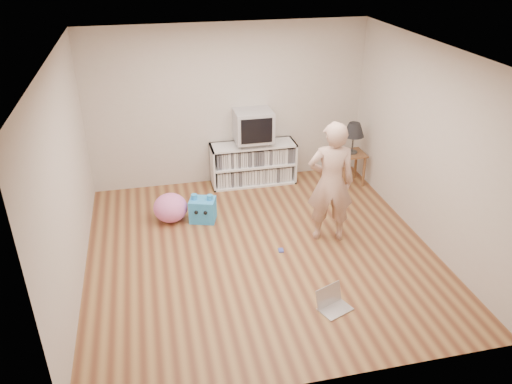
{
  "coord_description": "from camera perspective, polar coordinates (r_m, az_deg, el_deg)",
  "views": [
    {
      "loc": [
        -1.28,
        -5.39,
        3.77
      ],
      "look_at": [
        0.04,
        0.4,
        0.67
      ],
      "focal_mm": 35.0,
      "sensor_mm": 36.0,
      "label": 1
    }
  ],
  "objects": [
    {
      "name": "plush_blue",
      "position": [
        7.32,
        -6.11,
        -2.0
      ],
      "size": [
        0.43,
        0.39,
        0.42
      ],
      "rotation": [
        0.0,
        0.0,
        -0.31
      ],
      "color": "#2995E6",
      "rests_on": "ground"
    },
    {
      "name": "playing_cards",
      "position": [
        6.7,
        2.86,
        -6.67
      ],
      "size": [
        0.08,
        0.1,
        0.02
      ],
      "primitive_type": "cube",
      "rotation": [
        0.0,
        0.0,
        -0.12
      ],
      "color": "#404CAC",
      "rests_on": "ground"
    },
    {
      "name": "person",
      "position": [
        6.63,
        8.55,
        1.07
      ],
      "size": [
        0.69,
        0.53,
        1.7
      ],
      "primitive_type": "imported",
      "rotation": [
        0.0,
        0.0,
        2.93
      ],
      "color": "tan",
      "rests_on": "ground"
    },
    {
      "name": "laptop",
      "position": [
        5.82,
        8.68,
        -12.35
      ],
      "size": [
        0.43,
        0.39,
        0.24
      ],
      "rotation": [
        0.0,
        0.0,
        0.38
      ],
      "color": "silver",
      "rests_on": "ground"
    },
    {
      "name": "plush_pink",
      "position": [
        7.37,
        -9.75,
        -1.79
      ],
      "size": [
        0.56,
        0.56,
        0.42
      ],
      "primitive_type": "ellipsoid",
      "rotation": [
        0.0,
        0.0,
        -0.15
      ],
      "color": "pink",
      "rests_on": "ground"
    },
    {
      "name": "side_table",
      "position": [
        8.44,
        10.81,
        3.6
      ],
      "size": [
        0.42,
        0.42,
        0.55
      ],
      "color": "brown",
      "rests_on": "ground"
    },
    {
      "name": "crt_tv",
      "position": [
        8.07,
        -0.33,
        7.61
      ],
      "size": [
        0.6,
        0.53,
        0.5
      ],
      "color": "#ACACB2",
      "rests_on": "dvd_deck"
    },
    {
      "name": "media_unit",
      "position": [
        8.34,
        -0.35,
        3.32
      ],
      "size": [
        1.4,
        0.45,
        0.7
      ],
      "color": "white",
      "rests_on": "ground"
    },
    {
      "name": "ceiling",
      "position": [
        5.66,
        0.56,
        15.61
      ],
      "size": [
        4.5,
        4.5,
        0.01
      ],
      "primitive_type": "cube",
      "color": "white",
      "rests_on": "walls"
    },
    {
      "name": "ground",
      "position": [
        6.7,
        0.46,
        -6.7
      ],
      "size": [
        4.5,
        4.5,
        0.0
      ],
      "primitive_type": "plane",
      "color": "brown",
      "rests_on": "ground"
    },
    {
      "name": "dvd_deck",
      "position": [
        8.17,
        -0.33,
        5.74
      ],
      "size": [
        0.45,
        0.35,
        0.07
      ],
      "primitive_type": "cube",
      "color": "gray",
      "rests_on": "media_unit"
    },
    {
      "name": "table_lamp",
      "position": [
        8.24,
        11.13,
        6.94
      ],
      "size": [
        0.34,
        0.34,
        0.52
      ],
      "color": "#333333",
      "rests_on": "side_table"
    },
    {
      "name": "walls",
      "position": [
        6.07,
        0.51,
        3.5
      ],
      "size": [
        4.52,
        4.52,
        2.6
      ],
      "color": "beige",
      "rests_on": "ground"
    }
  ]
}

